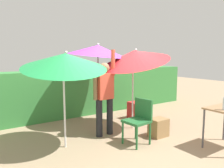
% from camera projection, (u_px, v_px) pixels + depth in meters
% --- Properties ---
extents(ground_plane, '(24.00, 24.00, 0.00)m').
position_uv_depth(ground_plane, '(119.00, 134.00, 4.96)').
color(ground_plane, '#9E8466').
extents(hedge_row, '(8.00, 0.70, 1.33)m').
position_uv_depth(hedge_row, '(79.00, 92.00, 6.60)').
color(hedge_row, '#38843D').
rests_on(hedge_row, ground_plane).
extents(umbrella_rainbow, '(1.60, 1.60, 1.99)m').
position_uv_depth(umbrella_rainbow, '(65.00, 61.00, 4.03)').
color(umbrella_rainbow, silver).
rests_on(umbrella_rainbow, ground_plane).
extents(umbrella_orange, '(1.52, 1.52, 2.11)m').
position_uv_depth(umbrella_orange, '(98.00, 50.00, 5.49)').
color(umbrella_orange, silver).
rests_on(umbrella_orange, ground_plane).
extents(umbrella_yellow, '(1.66, 1.63, 2.14)m').
position_uv_depth(umbrella_yellow, '(134.00, 57.00, 5.10)').
color(umbrella_yellow, silver).
rests_on(umbrella_yellow, ground_plane).
extents(person_vendor, '(0.55, 0.24, 1.88)m').
position_uv_depth(person_vendor, '(104.00, 93.00, 4.76)').
color(person_vendor, black).
rests_on(person_vendor, ground_plane).
extents(chair_plastic, '(0.49, 0.49, 0.89)m').
position_uv_depth(chair_plastic, '(139.00, 118.00, 4.37)').
color(chair_plastic, '#236633').
rests_on(chair_plastic, ground_plane).
extents(cooler_box, '(0.57, 0.36, 0.47)m').
position_uv_depth(cooler_box, '(139.00, 110.00, 6.18)').
color(cooler_box, red).
rests_on(cooler_box, ground_plane).
extents(crate_cardboard, '(0.37, 0.31, 0.40)m').
position_uv_depth(crate_cardboard, '(158.00, 127.00, 4.79)').
color(crate_cardboard, '#9E7A4C').
rests_on(crate_cardboard, ground_plane).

